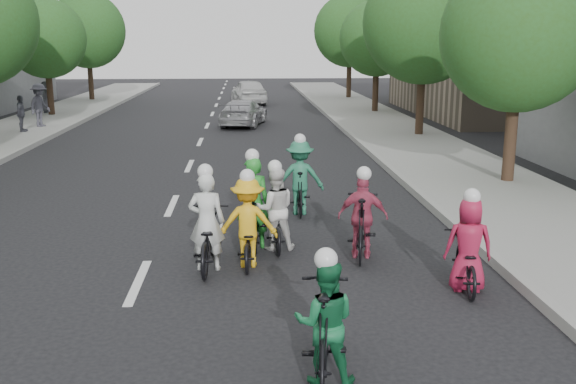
{
  "coord_description": "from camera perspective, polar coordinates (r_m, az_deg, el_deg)",
  "views": [
    {
      "loc": [
        1.76,
        -9.88,
        3.77
      ],
      "look_at": [
        2.56,
        1.95,
        1.0
      ],
      "focal_mm": 40.0,
      "sensor_mm": 36.0,
      "label": 1
    }
  ],
  "objects": [
    {
      "name": "spectator_0",
      "position": [
        30.34,
        -21.2,
        7.21
      ],
      "size": [
        1.05,
        1.38,
        1.88
      ],
      "primitive_type": "imported",
      "rotation": [
        0.0,
        0.0,
        1.25
      ],
      "color": "#454450",
      "rests_on": "sidewalk_left"
    },
    {
      "name": "tree_r_3",
      "position": [
        44.05,
        5.52,
        14.07
      ],
      "size": [
        4.8,
        4.8,
        6.93
      ],
      "color": "black",
      "rests_on": "ground"
    },
    {
      "name": "curb_right",
      "position": [
        20.66,
        8.21,
        2.76
      ],
      "size": [
        0.18,
        80.0,
        0.18
      ],
      "primitive_type": "cube",
      "color": "#999993",
      "rests_on": "ground"
    },
    {
      "name": "cyclist_3",
      "position": [
        11.56,
        6.6,
        -2.67
      ],
      "size": [
        0.94,
        1.96,
        1.67
      ],
      "rotation": [
        0.0,
        0.0,
        2.94
      ],
      "color": "black",
      "rests_on": "ground"
    },
    {
      "name": "cyclist_7",
      "position": [
        14.36,
        1.04,
        0.83
      ],
      "size": [
        1.1,
        1.69,
        1.82
      ],
      "rotation": [
        0.0,
        0.0,
        3.11
      ],
      "color": "black",
      "rests_on": "ground"
    },
    {
      "name": "sidewalk_right",
      "position": [
        21.16,
        13.39,
        2.74
      ],
      "size": [
        4.0,
        80.0,
        0.15
      ],
      "primitive_type": "cube",
      "color": "gray",
      "rests_on": "ground"
    },
    {
      "name": "bldg_se",
      "position": [
        36.75,
        19.46,
        12.79
      ],
      "size": [
        10.0,
        14.0,
        8.0
      ],
      "primitive_type": "cube",
      "color": "gray",
      "rests_on": "ground"
    },
    {
      "name": "cyclist_2",
      "position": [
        11.05,
        -3.57,
        -3.4
      ],
      "size": [
        1.04,
        1.6,
        1.71
      ],
      "rotation": [
        0.0,
        0.0,
        3.08
      ],
      "color": "black",
      "rests_on": "ground"
    },
    {
      "name": "tree_l_5",
      "position": [
        44.03,
        -17.41,
        13.55
      ],
      "size": [
        4.8,
        4.8,
        6.93
      ],
      "color": "black",
      "rests_on": "ground"
    },
    {
      "name": "ground",
      "position": [
        10.72,
        -13.17,
        -7.81
      ],
      "size": [
        120.0,
        120.0,
        0.0
      ],
      "primitive_type": "plane",
      "color": "black",
      "rests_on": "ground"
    },
    {
      "name": "cyclist_1",
      "position": [
        7.4,
        3.24,
        -11.97
      ],
      "size": [
        0.8,
        1.96,
        1.6
      ],
      "rotation": [
        0.0,
        0.0,
        3.0
      ],
      "color": "black",
      "rests_on": "ground"
    },
    {
      "name": "cyclist_6",
      "position": [
        11.95,
        -1.16,
        -2.25
      ],
      "size": [
        0.77,
        1.62,
        1.69
      ],
      "rotation": [
        0.0,
        0.0,
        3.18
      ],
      "color": "black",
      "rests_on": "ground"
    },
    {
      "name": "follow_car_trail",
      "position": [
        40.68,
        -3.5,
        8.91
      ],
      "size": [
        2.46,
        4.75,
        1.54
      ],
      "primitive_type": "imported",
      "rotation": [
        0.0,
        0.0,
        3.29
      ],
      "color": "silver",
      "rests_on": "ground"
    },
    {
      "name": "tree_r_1",
      "position": [
        26.44,
        11.99,
        14.5
      ],
      "size": [
        4.8,
        4.8,
        6.93
      ],
      "color": "black",
      "rests_on": "ground"
    },
    {
      "name": "follow_car_lead",
      "position": [
        29.97,
        -3.98,
        7.06
      ],
      "size": [
        2.49,
        4.41,
        1.21
      ],
      "primitive_type": "imported",
      "rotation": [
        0.0,
        0.0,
        2.94
      ],
      "color": "#A6A6AA",
      "rests_on": "ground"
    },
    {
      "name": "cyclist_0",
      "position": [
        10.99,
        -7.18,
        -3.77
      ],
      "size": [
        0.74,
        1.9,
        1.83
      ],
      "rotation": [
        0.0,
        0.0,
        3.09
      ],
      "color": "black",
      "rests_on": "ground"
    },
    {
      "name": "tree_l_4",
      "position": [
        35.31,
        -20.75,
        12.65
      ],
      "size": [
        4.0,
        4.0,
        5.97
      ],
      "color": "black",
      "rests_on": "ground"
    },
    {
      "name": "spectator_2",
      "position": [
        36.43,
        -20.7,
        7.91
      ],
      "size": [
        0.64,
        0.87,
        1.64
      ],
      "primitive_type": "imported",
      "rotation": [
        0.0,
        0.0,
        1.42
      ],
      "color": "#545462",
      "rests_on": "sidewalk_left"
    },
    {
      "name": "cyclist_5",
      "position": [
        12.05,
        -3.15,
        -1.83
      ],
      "size": [
        0.65,
        1.87,
        1.88
      ],
      "rotation": [
        0.0,
        0.0,
        3.19
      ],
      "color": "black",
      "rests_on": "ground"
    },
    {
      "name": "tree_r_0",
      "position": [
        17.92,
        19.82,
        13.02
      ],
      "size": [
        4.0,
        4.0,
        5.97
      ],
      "color": "black",
      "rests_on": "ground"
    },
    {
      "name": "spectator_1",
      "position": [
        28.92,
        -22.64,
        6.46
      ],
      "size": [
        0.47,
        0.92,
        1.5
      ],
      "primitive_type": "imported",
      "rotation": [
        0.0,
        0.0,
        1.69
      ],
      "color": "#464752",
      "rests_on": "sidewalk_left"
    },
    {
      "name": "tree_r_2",
      "position": [
        35.19,
        7.92,
        13.35
      ],
      "size": [
        4.0,
        4.0,
        5.97
      ],
      "color": "black",
      "rests_on": "ground"
    },
    {
      "name": "cyclist_4",
      "position": [
        10.37,
        15.6,
        -5.38
      ],
      "size": [
        0.81,
        1.67,
        1.63
      ],
      "rotation": [
        0.0,
        0.0,
        2.98
      ],
      "color": "black",
      "rests_on": "ground"
    }
  ]
}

